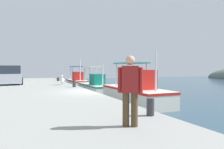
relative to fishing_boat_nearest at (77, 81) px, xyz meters
The scene contains 9 objects.
fishing_boat_nearest is the anchor object (origin of this frame).
fishing_boat_second 6.42m from the fishing_boat_nearest, ahead, with size 5.38×1.79×2.54m.
fishing_boat_third 13.24m from the fishing_boat_nearest, ahead, with size 6.00×1.95×3.10m.
pelican 7.87m from the fishing_boat_nearest, 22.08° to the right, with size 0.97×0.47×0.82m.
fisherman_standing 20.52m from the fishing_boat_nearest, ahead, with size 0.40×0.53×1.67m.
parked_car 8.29m from the fishing_boat_nearest, 56.42° to the right, with size 4.16×2.00×1.57m.
mooring_bollard_nearest 3.25m from the fishing_boat_nearest, 50.36° to the right, with size 0.26×0.26×0.37m, color #333338.
mooring_bollard_second 9.86m from the fishing_boat_nearest, 14.62° to the right, with size 0.23×0.23×0.49m, color #333338.
mooring_bollard_third 19.57m from the fishing_boat_nearest, ahead, with size 0.22×0.22×0.50m, color #333338.
Camera 1 is at (11.92, -3.83, 2.18)m, focal length 34.02 mm.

